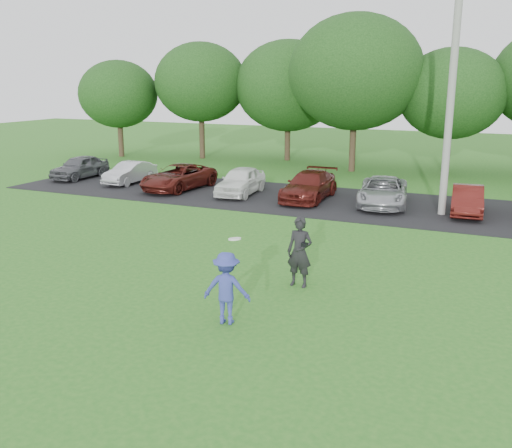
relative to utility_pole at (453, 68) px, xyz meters
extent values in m
plane|color=#276D1F|center=(-3.95, -12.41, -5.49)|extent=(100.00, 100.00, 0.00)
cube|color=black|center=(-3.95, 0.59, -5.48)|extent=(32.00, 6.50, 0.03)
cylinder|color=gray|center=(0.00, 0.00, 0.00)|extent=(0.28, 0.28, 10.99)
imported|color=#363F9A|center=(-3.09, -12.41, -4.70)|extent=(1.13, 0.79, 1.59)
cylinder|color=white|center=(-2.89, -12.40, -3.59)|extent=(0.27, 0.27, 0.08)
imported|color=black|center=(-2.42, -9.65, -4.59)|extent=(0.68, 0.46, 1.80)
cube|color=black|center=(-2.24, -9.83, -4.33)|extent=(0.14, 0.11, 0.10)
imported|color=#505257|center=(-18.44, 0.90, -4.86)|extent=(1.46, 3.54, 1.20)
imported|color=silver|center=(-15.13, 0.74, -4.93)|extent=(1.21, 3.25, 1.06)
imported|color=#4E1611|center=(-12.03, 0.31, -4.88)|extent=(2.39, 4.40, 1.17)
imported|color=white|center=(-8.81, 0.39, -4.85)|extent=(1.74, 3.73, 1.23)
imported|color=#521611|center=(-5.62, 0.58, -4.86)|extent=(1.73, 4.16, 1.20)
imported|color=#A3A5AA|center=(-2.44, 0.68, -4.89)|extent=(2.52, 4.39, 1.15)
imported|color=#541612|center=(0.88, 0.45, -4.92)|extent=(1.38, 3.37, 1.09)
cylinder|color=#38281C|center=(-21.95, 9.19, -4.39)|extent=(0.36, 0.36, 2.20)
ellipsoid|color=#214C19|center=(-21.95, 9.19, -1.34)|extent=(5.20, 5.20, 4.42)
cylinder|color=#38281C|center=(-16.45, 10.59, -4.14)|extent=(0.36, 0.36, 2.70)
ellipsoid|color=#214C19|center=(-16.45, 10.59, -0.57)|extent=(5.94, 5.94, 5.05)
cylinder|color=#38281C|center=(-10.95, 11.99, -4.39)|extent=(0.36, 0.36, 2.20)
ellipsoid|color=#214C19|center=(-10.95, 11.99, -0.79)|extent=(6.68, 6.68, 5.68)
cylinder|color=#38281C|center=(-5.95, 9.19, -4.14)|extent=(0.36, 0.36, 2.70)
ellipsoid|color=#214C19|center=(-5.95, 9.19, -0.01)|extent=(7.42, 7.42, 6.31)
cylinder|color=#38281C|center=(-0.95, 10.59, -4.39)|extent=(0.36, 0.36, 2.20)
ellipsoid|color=#214C19|center=(-0.95, 10.59, -1.13)|extent=(5.76, 5.76, 4.90)
camera|label=1|loc=(2.10, -22.62, -0.37)|focal=40.00mm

